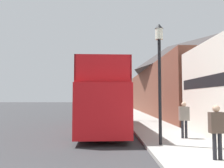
% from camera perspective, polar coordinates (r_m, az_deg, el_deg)
% --- Properties ---
extents(ground_plane, '(144.00, 144.00, 0.00)m').
position_cam_1_polar(ground_plane, '(24.80, -9.66, -8.27)').
color(ground_plane, '#333335').
extents(sidewalk, '(3.11, 108.00, 0.14)m').
position_cam_1_polar(sidewalk, '(21.79, 6.93, -8.77)').
color(sidewalk, '#999993').
rests_on(sidewalk, ground_plane).
extents(brick_terrace_rear, '(6.00, 25.65, 8.46)m').
position_cam_1_polar(brick_terrace_rear, '(28.03, 14.49, 1.00)').
color(brick_terrace_rear, brown).
rests_on(brick_terrace_rear, ground_plane).
extents(tour_bus, '(2.76, 9.73, 3.96)m').
position_cam_1_polar(tour_bus, '(14.03, -2.52, -4.79)').
color(tour_bus, red).
rests_on(tour_bus, ground_plane).
extents(parked_car_ahead_of_bus, '(2.01, 4.02, 1.47)m').
position_cam_1_polar(parked_car_ahead_of_bus, '(21.10, -0.25, -7.29)').
color(parked_car_ahead_of_bus, maroon).
rests_on(parked_car_ahead_of_bus, ground_plane).
extents(pedestrian_second, '(0.44, 0.24, 1.69)m').
position_cam_1_polar(pedestrian_second, '(7.65, 25.67, -9.99)').
color(pedestrian_second, '#232328').
rests_on(pedestrian_second, sidewalk).
extents(pedestrian_third, '(0.45, 0.25, 1.71)m').
position_cam_1_polar(pedestrian_third, '(11.04, 18.31, -7.99)').
color(pedestrian_third, '#232328').
rests_on(pedestrian_third, sidewalk).
extents(lamp_post_nearest, '(0.35, 0.35, 5.03)m').
position_cam_1_polar(lamp_post_nearest, '(9.36, 12.28, 5.88)').
color(lamp_post_nearest, black).
rests_on(lamp_post_nearest, sidewalk).
extents(lamp_post_second, '(0.35, 0.35, 4.60)m').
position_cam_1_polar(lamp_post_second, '(18.60, 4.66, 0.34)').
color(lamp_post_second, black).
rests_on(lamp_post_second, sidewalk).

